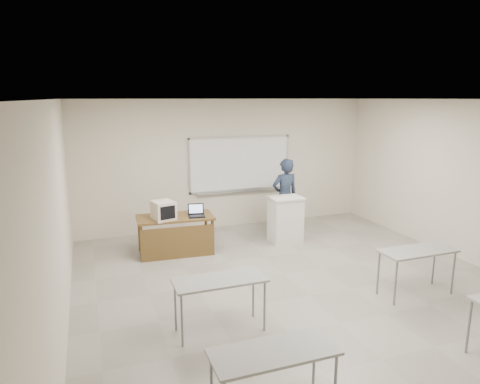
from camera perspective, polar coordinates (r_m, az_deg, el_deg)
name	(u,v)px	position (r m, az deg, el deg)	size (l,w,h in m)	color
floor	(309,296)	(6.95, 9.12, -13.54)	(7.00, 8.00, 0.01)	gray
whiteboard	(240,165)	(10.11, 0.01, 3.69)	(2.48, 0.10, 1.31)	white
student_desks	(364,292)	(5.64, 16.15, -12.70)	(4.40, 2.20, 0.73)	gray
instructor_desk	(176,228)	(8.44, -8.47, -4.71)	(1.48, 0.74, 0.75)	brown
podium	(285,219)	(9.19, 6.08, -3.62)	(0.69, 0.51, 0.97)	silver
crt_monitor	(163,210)	(8.28, -10.23, -2.42)	(0.39, 0.44, 0.37)	beige
laptop	(196,213)	(8.43, -5.89, -2.84)	(0.31, 0.29, 0.23)	black
mouse	(201,212)	(8.65, -5.16, -2.69)	(0.11, 0.07, 0.04)	#929499
keyboard	(278,196)	(9.08, 5.08, -0.57)	(0.45, 0.15, 0.03)	beige
presenter	(285,196)	(9.64, 5.99, -0.59)	(0.63, 0.41, 1.71)	black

